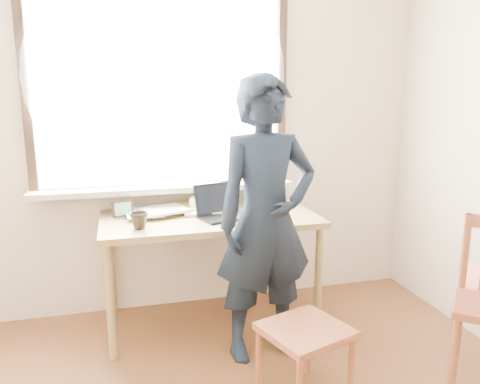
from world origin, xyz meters
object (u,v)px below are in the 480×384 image
object	(u,v)px
laptop	(221,209)
work_chair	(305,339)
desk	(210,227)
mug_white	(198,204)
person	(266,220)
mug_dark	(139,221)

from	to	relation	value
laptop	work_chair	size ratio (longest dim) A/B	0.76
desk	mug_white	size ratio (longest dim) A/B	11.68
work_chair	person	size ratio (longest dim) A/B	0.30
mug_dark	person	world-z (taller)	person
laptop	mug_dark	world-z (taller)	laptop
laptop	mug_dark	distance (m)	0.57
laptop	person	distance (m)	0.47
person	laptop	bearing A→B (deg)	106.58
work_chair	mug_dark	bearing A→B (deg)	135.19
mug_dark	laptop	bearing A→B (deg)	15.38
desk	person	distance (m)	0.55
mug_dark	person	bearing A→B (deg)	-21.03
laptop	mug_white	world-z (taller)	laptop
laptop	person	xyz separation A→B (m)	(0.18, -0.43, 0.03)
laptop	person	size ratio (longest dim) A/B	0.22
mug_white	mug_dark	bearing A→B (deg)	-141.14
mug_white	person	world-z (taller)	person
laptop	work_chair	bearing A→B (deg)	-75.74
mug_dark	person	xyz separation A→B (m)	(0.73, -0.28, 0.03)
desk	laptop	xyz separation A→B (m)	(0.07, -0.04, 0.13)
desk	mug_white	xyz separation A→B (m)	(-0.06, 0.15, 0.13)
desk	person	world-z (taller)	person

